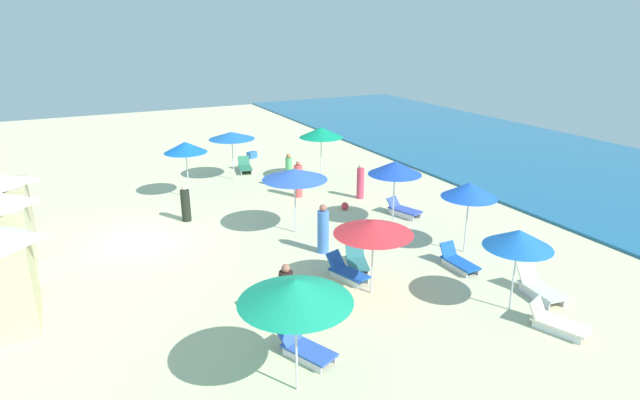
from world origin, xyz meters
The scene contains 27 objects.
ground_plane centered at (0.00, 0.00, 0.00)m, with size 60.00×60.00×0.00m, color beige.
ocean centered at (0.00, 22.48, 0.06)m, with size 60.00×15.05×0.12m, color #1E5F8E.
umbrella_0 centered at (9.85, 1.89, 2.41)m, with size 2.41×2.41×2.67m.
lounge_chair_0_0 centered at (8.89, 2.55, 0.24)m, with size 1.57×1.15×0.61m.
umbrella_1 centered at (-4.42, 2.89, 2.33)m, with size 1.90×1.90×2.57m.
umbrella_2 centered at (5.82, 10.05, 2.25)m, with size 1.88×1.88×2.51m.
lounge_chair_2_0 centered at (6.74, 8.99, 0.24)m, with size 1.44×0.60×0.71m.
umbrella_3 centered at (6.89, 5.62, 2.09)m, with size 2.29×2.29×2.29m.
lounge_chair_3_0 centered at (5.78, 5.39, 0.25)m, with size 1.54×0.96×0.73m.
lounge_chair_3_1 centered at (5.30, 6.04, 0.24)m, with size 1.36×0.99×0.61m.
umbrella_4 centered at (1.57, 5.53, 2.28)m, with size 2.42×2.42×2.49m.
umbrella_5 centered at (-6.28, 5.59, 2.25)m, with size 2.27×2.27×2.43m.
lounge_chair_5_0 centered at (-7.35, 6.54, 0.27)m, with size 1.51×0.89×0.72m.
umbrella_6 centered at (2.58, 9.25, 2.32)m, with size 2.07×2.07×2.58m.
lounge_chair_6_0 centered at (1.92, 10.21, 0.26)m, with size 1.56×1.02×0.67m.
umbrella_7 centered at (9.41, 8.56, 2.13)m, with size 1.84×1.84×2.39m.
lounge_chair_7_0 centered at (10.71, 8.87, 0.24)m, with size 1.58×1.11×0.66m.
lounge_chair_7_1 centered at (9.26, 9.84, 0.28)m, with size 1.58×0.77×0.78m.
umbrella_8 centered at (-4.05, 9.42, 2.47)m, with size 2.15×2.15×2.72m.
beachgoer_0 centered at (-2.28, 7.38, 0.76)m, with size 0.40×0.40×1.66m.
beachgoer_1 centered at (-1.47, 2.10, 0.69)m, with size 0.45×0.45×1.50m.
beachgoer_2 centered at (7.22, 2.77, 0.78)m, with size 0.45×0.45×1.68m.
beachgoer_3 centered at (3.67, 5.64, 0.81)m, with size 0.56×0.56×1.75m.
beachgoer_4 centered at (-3.61, 7.48, 0.81)m, with size 0.35×0.35×1.71m.
beachgoer_5 centered at (-0.84, 9.79, 0.74)m, with size 0.44×0.44×1.59m.
beach_ball_0 centered at (0.19, 8.43, 0.16)m, with size 0.32×0.32×0.32m, color #E1323E.
cooler_box_1 centered at (-10.03, 7.87, 0.19)m, with size 0.54×0.36×0.37m, color #2B64AA.
Camera 1 is at (18.60, -1.89, 7.61)m, focal length 29.54 mm.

